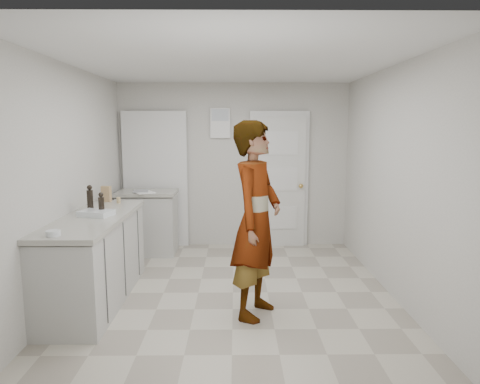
{
  "coord_description": "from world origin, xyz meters",
  "views": [
    {
      "loc": [
        0.03,
        -4.57,
        1.83
      ],
      "look_at": [
        0.08,
        0.4,
        1.08
      ],
      "focal_mm": 32.0,
      "sensor_mm": 36.0,
      "label": 1
    }
  ],
  "objects_px": {
    "oil_cruet_a": "(101,204)",
    "baking_dish": "(96,213)",
    "spice_jar": "(119,200)",
    "cake_mix_box": "(106,194)",
    "person": "(256,220)",
    "oil_cruet_b": "(90,199)",
    "egg_bowl": "(53,233)"
  },
  "relations": [
    {
      "from": "oil_cruet_a",
      "to": "baking_dish",
      "type": "distance_m",
      "value": 0.12
    },
    {
      "from": "spice_jar",
      "to": "cake_mix_box",
      "type": "bearing_deg",
      "value": 147.5
    },
    {
      "from": "person",
      "to": "cake_mix_box",
      "type": "relative_size",
      "value": 9.85
    },
    {
      "from": "oil_cruet_b",
      "to": "baking_dish",
      "type": "distance_m",
      "value": 0.27
    },
    {
      "from": "oil_cruet_a",
      "to": "oil_cruet_b",
      "type": "distance_m",
      "value": 0.22
    },
    {
      "from": "spice_jar",
      "to": "egg_bowl",
      "type": "bearing_deg",
      "value": -94.48
    },
    {
      "from": "egg_bowl",
      "to": "person",
      "type": "bearing_deg",
      "value": 15.69
    },
    {
      "from": "person",
      "to": "egg_bowl",
      "type": "xyz_separation_m",
      "value": [
        -1.74,
        -0.49,
        -0.0
      ]
    },
    {
      "from": "spice_jar",
      "to": "baking_dish",
      "type": "xyz_separation_m",
      "value": [
        -0.03,
        -0.75,
        -0.01
      ]
    },
    {
      "from": "oil_cruet_b",
      "to": "baking_dish",
      "type": "relative_size",
      "value": 0.8
    },
    {
      "from": "person",
      "to": "egg_bowl",
      "type": "bearing_deg",
      "value": 129.49
    },
    {
      "from": "baking_dish",
      "to": "spice_jar",
      "type": "bearing_deg",
      "value": 87.77
    },
    {
      "from": "cake_mix_box",
      "to": "person",
      "type": "bearing_deg",
      "value": -15.91
    },
    {
      "from": "baking_dish",
      "to": "oil_cruet_a",
      "type": "bearing_deg",
      "value": 60.77
    },
    {
      "from": "person",
      "to": "spice_jar",
      "type": "bearing_deg",
      "value": 79.78
    },
    {
      "from": "baking_dish",
      "to": "egg_bowl",
      "type": "bearing_deg",
      "value": -96.5
    },
    {
      "from": "person",
      "to": "spice_jar",
      "type": "xyz_separation_m",
      "value": [
        -1.62,
        1.09,
        0.01
      ]
    },
    {
      "from": "person",
      "to": "baking_dish",
      "type": "xyz_separation_m",
      "value": [
        -1.65,
        0.34,
        0.0
      ]
    },
    {
      "from": "egg_bowl",
      "to": "oil_cruet_a",
      "type": "bearing_deg",
      "value": 81.66
    },
    {
      "from": "spice_jar",
      "to": "oil_cruet_b",
      "type": "bearing_deg",
      "value": -106.28
    },
    {
      "from": "cake_mix_box",
      "to": "egg_bowl",
      "type": "bearing_deg",
      "value": -70.15
    },
    {
      "from": "egg_bowl",
      "to": "cake_mix_box",
      "type": "bearing_deg",
      "value": 91.88
    },
    {
      "from": "oil_cruet_a",
      "to": "baking_dish",
      "type": "bearing_deg",
      "value": -119.23
    },
    {
      "from": "egg_bowl",
      "to": "baking_dish",
      "type": "bearing_deg",
      "value": 83.5
    },
    {
      "from": "person",
      "to": "oil_cruet_b",
      "type": "height_order",
      "value": "person"
    },
    {
      "from": "spice_jar",
      "to": "oil_cruet_a",
      "type": "distance_m",
      "value": 0.69
    },
    {
      "from": "oil_cruet_b",
      "to": "baking_dish",
      "type": "bearing_deg",
      "value": -58.56
    },
    {
      "from": "oil_cruet_b",
      "to": "cake_mix_box",
      "type": "bearing_deg",
      "value": 91.93
    },
    {
      "from": "spice_jar",
      "to": "baking_dish",
      "type": "bearing_deg",
      "value": -92.23
    },
    {
      "from": "oil_cruet_a",
      "to": "oil_cruet_b",
      "type": "xyz_separation_m",
      "value": [
        -0.17,
        0.14,
        0.03
      ]
    },
    {
      "from": "cake_mix_box",
      "to": "spice_jar",
      "type": "relative_size",
      "value": 2.68
    },
    {
      "from": "spice_jar",
      "to": "oil_cruet_b",
      "type": "distance_m",
      "value": 0.57
    }
  ]
}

